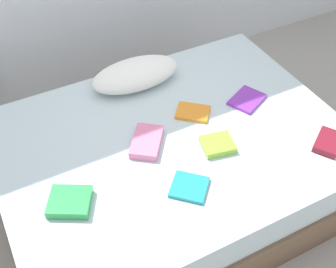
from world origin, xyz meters
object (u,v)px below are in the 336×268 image
Objects in this scene: pillow at (135,74)px; textbook_lime at (218,145)px; bed at (172,166)px; textbook_green at (70,202)px; textbook_purple at (247,100)px; textbook_maroon at (328,142)px; textbook_teal at (189,187)px; textbook_orange at (193,112)px; textbook_pink at (147,142)px.

textbook_lime is at bearing -77.38° from pillow.
textbook_lime reaches higher than bed.
textbook_purple is at bearing 40.67° from textbook_green.
textbook_maroon is at bearing -54.27° from pillow.
textbook_green is (-0.69, -0.73, -0.05)m from pillow.
textbook_teal is at bearing -104.73° from bed.
textbook_green is at bearing 166.20° from textbook_purple.
textbook_green is 0.93× the size of textbook_purple.
textbook_orange is at bearing 100.12° from textbook_maroon.
textbook_pink is 0.38m from textbook_teal.
textbook_lime is 0.85× the size of textbook_green.
bed is at bearing 115.43° from textbook_maroon.
textbook_maroon reaches higher than textbook_purple.
textbook_lime is at bearing -171.49° from textbook_purple.
textbook_teal reaches higher than bed.
bed is 0.35m from textbook_orange.
textbook_maroon is at bearing -96.26° from textbook_purple.
textbook_lime is at bearing 29.04° from textbook_green.
textbook_maroon reaches higher than textbook_teal.
bed is at bearing 161.25° from textbook_purple.
textbook_green is 1.04× the size of textbook_maroon.
textbook_lime is at bearing -53.27° from textbook_orange.
bed is 0.63m from pillow.
pillow reaches higher than textbook_orange.
textbook_teal is (-0.12, -0.91, -0.06)m from pillow.
textbook_maroon is at bearing -6.78° from textbook_orange.
pillow is 2.87× the size of textbook_green.
textbook_pink reaches higher than textbook_lime.
pillow reaches higher than bed.
textbook_green reaches higher than textbook_maroon.
textbook_maroon is 0.84m from textbook_teal.
textbook_purple is (0.54, -0.48, -0.07)m from pillow.
textbook_purple is at bearing 6.59° from bed.
textbook_lime is 0.85m from textbook_green.
textbook_lime is 0.80× the size of textbook_purple.
textbook_teal is at bearing -97.48° from pillow.
textbook_lime is 0.96× the size of textbook_teal.
textbook_maroon is 0.55m from textbook_purple.
textbook_pink is at bearing 52.09° from textbook_teal.
pillow is 0.75m from textbook_lime.
textbook_green is 1.25m from textbook_purple.
textbook_pink is 0.55m from textbook_green.
textbook_purple reaches higher than bed.
bed is 0.62m from textbook_purple.
textbook_teal is at bearing 11.33° from textbook_green.
textbook_pink is at bearing 175.44° from bed.
pillow is 2.38× the size of textbook_pink.
textbook_maroon is (0.89, -0.47, -0.00)m from textbook_pink.
textbook_pink reaches higher than textbook_purple.
pillow is 0.47m from textbook_orange.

